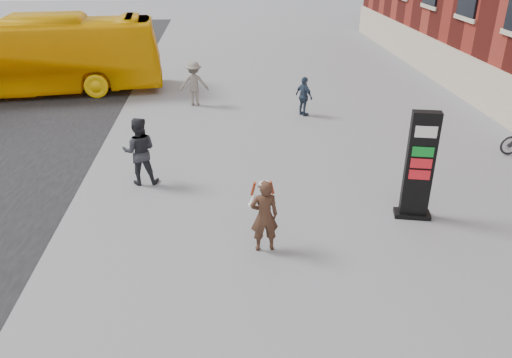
{
  "coord_description": "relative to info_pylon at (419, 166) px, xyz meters",
  "views": [
    {
      "loc": [
        -0.98,
        -9.33,
        6.25
      ],
      "look_at": [
        -0.24,
        0.95,
        1.25
      ],
      "focal_mm": 35.0,
      "sensor_mm": 36.0,
      "label": 1
    }
  ],
  "objects": [
    {
      "name": "pedestrian_a",
      "position": [
        -6.94,
        2.39,
        -0.4
      ],
      "size": [
        0.96,
        0.76,
        1.92
      ],
      "primitive_type": "imported",
      "rotation": [
        0.0,
        0.0,
        3.17
      ],
      "color": "#28292F",
      "rests_on": "ground"
    },
    {
      "name": "woman",
      "position": [
        -3.8,
        -1.18,
        -0.49
      ],
      "size": [
        0.67,
        0.61,
        1.69
      ],
      "rotation": [
        0.0,
        0.0,
        3.22
      ],
      "color": "#321D15",
      "rests_on": "ground"
    },
    {
      "name": "pedestrian_b",
      "position": [
        -5.73,
        9.63,
        -0.46
      ],
      "size": [
        1.17,
        0.69,
        1.8
      ],
      "primitive_type": "imported",
      "rotation": [
        0.0,
        0.0,
        3.12
      ],
      "color": "gray",
      "rests_on": "ground"
    },
    {
      "name": "bus",
      "position": [
        -13.24,
        11.87,
        0.3
      ],
      "size": [
        12.12,
        4.01,
        3.31
      ],
      "primitive_type": "imported",
      "rotation": [
        0.0,
        0.0,
        1.68
      ],
      "color": "#FFBD04",
      "rests_on": "road"
    },
    {
      "name": "ground",
      "position": [
        -3.67,
        -1.14,
        -1.36
      ],
      "size": [
        100.0,
        100.0,
        0.0
      ],
      "primitive_type": "plane",
      "color": "#9E9EA3"
    },
    {
      "name": "info_pylon",
      "position": [
        0.0,
        0.0,
        0.0
      ],
      "size": [
        0.94,
        0.61,
        2.72
      ],
      "rotation": [
        0.0,
        0.0,
        -0.21
      ],
      "color": "black",
      "rests_on": "ground"
    },
    {
      "name": "pedestrian_c",
      "position": [
        -1.47,
        7.95,
        -0.6
      ],
      "size": [
        0.79,
        0.95,
        1.52
      ],
      "primitive_type": "imported",
      "rotation": [
        0.0,
        0.0,
        2.13
      ],
      "color": "#2E3E53",
      "rests_on": "ground"
    }
  ]
}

